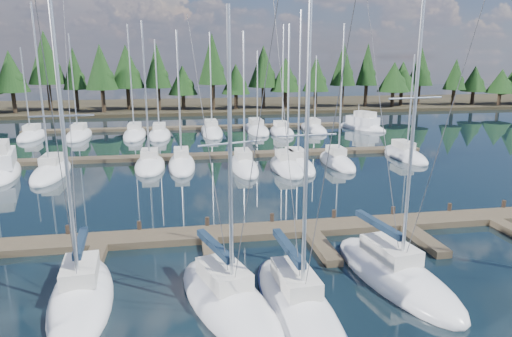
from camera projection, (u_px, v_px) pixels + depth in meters
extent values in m
plane|color=black|center=(199.00, 183.00, 38.19)|extent=(260.00, 260.00, 0.00)
cube|color=#2E2719|center=(185.00, 106.00, 95.56)|extent=(220.00, 30.00, 0.60)
cube|color=#4C4130|center=(209.00, 234.00, 26.66)|extent=(44.00, 2.00, 0.40)
cube|color=#4C4130|center=(93.00, 264.00, 22.80)|extent=(0.90, 4.00, 0.40)
cube|color=#4C4130|center=(213.00, 256.00, 23.79)|extent=(0.90, 4.00, 0.40)
cube|color=#4C4130|center=(323.00, 248.00, 24.77)|extent=(0.90, 4.00, 0.40)
cube|color=#4C4130|center=(425.00, 241.00, 25.75)|extent=(0.90, 4.00, 0.40)
cylinder|color=#2E2219|center=(68.00, 233.00, 26.24)|extent=(0.26, 0.26, 0.90)
cylinder|color=#2E2219|center=(139.00, 228.00, 26.90)|extent=(0.26, 0.26, 0.90)
cylinder|color=#2E2219|center=(207.00, 224.00, 27.56)|extent=(0.26, 0.26, 0.90)
cylinder|color=#2E2219|center=(272.00, 220.00, 28.21)|extent=(0.26, 0.26, 0.90)
cylinder|color=#2E2219|center=(334.00, 217.00, 28.87)|extent=(0.26, 0.26, 0.90)
cylinder|color=#2E2219|center=(393.00, 213.00, 29.52)|extent=(0.26, 0.26, 0.90)
cylinder|color=#2E2219|center=(449.00, 210.00, 30.18)|extent=(0.26, 0.26, 0.90)
cylinder|color=#2E2219|center=(503.00, 207.00, 30.84)|extent=(0.26, 0.26, 0.90)
cube|color=#4C4130|center=(194.00, 156.00, 47.72)|extent=(50.00, 1.80, 0.40)
cube|color=#4C4130|center=(189.00, 128.00, 66.87)|extent=(46.00, 1.80, 0.40)
ellipsoid|color=silver|center=(82.00, 300.00, 19.57)|extent=(3.29, 7.94, 1.90)
cube|color=beige|center=(80.00, 270.00, 19.65)|extent=(1.65, 2.60, 0.70)
cylinder|color=silver|center=(63.00, 133.00, 17.46)|extent=(0.17, 0.17, 12.94)
cylinder|color=silver|center=(81.00, 246.00, 20.34)|extent=(0.42, 3.40, 0.12)
cube|color=#132235|center=(81.00, 243.00, 20.30)|extent=(0.64, 3.27, 0.30)
cylinder|color=silver|center=(62.00, 116.00, 17.31)|extent=(2.35, 0.28, 0.07)
cylinder|color=#3F3F44|center=(57.00, 144.00, 15.94)|extent=(0.33, 3.35, 13.25)
cylinder|color=#3F3F44|center=(71.00, 129.00, 19.43)|extent=(0.40, 4.12, 13.25)
ellipsoid|color=silver|center=(228.00, 303.00, 19.28)|extent=(5.24, 8.86, 1.90)
cube|color=beige|center=(224.00, 273.00, 19.36)|extent=(2.30, 3.03, 0.70)
cylinder|color=silver|center=(230.00, 158.00, 17.39)|extent=(0.20, 0.20, 11.12)
cylinder|color=silver|center=(214.00, 248.00, 20.05)|extent=(1.22, 3.56, 0.12)
cube|color=#132235|center=(214.00, 245.00, 20.01)|extent=(1.39, 3.47, 0.30)
cylinder|color=silver|center=(230.00, 143.00, 17.26)|extent=(2.46, 0.84, 0.07)
cylinder|color=#3F3F44|center=(251.00, 172.00, 15.87)|extent=(1.12, 3.48, 11.43)
cylinder|color=#3F3F44|center=(209.00, 151.00, 19.35)|extent=(1.37, 4.28, 11.43)
ellipsoid|color=silver|center=(298.00, 309.00, 18.83)|extent=(3.09, 9.26, 1.90)
cube|color=beige|center=(296.00, 278.00, 18.97)|extent=(1.57, 3.00, 0.70)
cylinder|color=silver|center=(306.00, 151.00, 16.79)|extent=(0.17, 0.17, 11.84)
cylinder|color=silver|center=(288.00, 251.00, 19.83)|extent=(0.36, 4.01, 0.12)
cube|color=#132235|center=(288.00, 247.00, 19.79)|extent=(0.58, 3.84, 0.30)
cylinder|color=silver|center=(307.00, 135.00, 16.65)|extent=(2.28, 0.21, 0.07)
cylinder|color=#3F3F44|center=(326.00, 167.00, 14.97)|extent=(0.27, 3.94, 12.15)
cylinder|color=#3F3F44|center=(287.00, 143.00, 19.11)|extent=(0.33, 4.85, 12.16)
ellipsoid|color=#0C173E|center=(298.00, 308.00, 18.81)|extent=(3.21, 9.63, 0.18)
ellipsoid|color=silver|center=(394.00, 277.00, 21.60)|extent=(4.39, 9.42, 1.90)
cube|color=beige|center=(391.00, 250.00, 21.73)|extent=(2.08, 3.12, 0.70)
cylinder|color=silver|center=(414.00, 114.00, 19.33)|extent=(0.18, 0.18, 13.85)
cylinder|color=silver|center=(378.00, 227.00, 22.55)|extent=(0.77, 3.95, 0.12)
cube|color=#132235|center=(379.00, 224.00, 22.51)|extent=(0.97, 3.81, 0.30)
cylinder|color=silver|center=(416.00, 98.00, 19.17)|extent=(2.63, 0.50, 0.07)
cylinder|color=#3F3F44|center=(446.00, 124.00, 17.58)|extent=(0.67, 3.88, 14.16)
cylinder|color=#3F3F44|center=(381.00, 112.00, 21.57)|extent=(0.82, 4.77, 14.16)
ellipsoid|color=silver|center=(51.00, 173.00, 40.99)|extent=(2.76, 9.18, 1.90)
cube|color=beige|center=(51.00, 159.00, 41.14)|extent=(1.52, 2.94, 0.70)
cylinder|color=silver|center=(40.00, 87.00, 38.72)|extent=(0.16, 0.16, 13.68)
ellipsoid|color=silver|center=(150.00, 166.00, 43.52)|extent=(2.82, 7.70, 1.90)
cube|color=beige|center=(150.00, 153.00, 43.60)|extent=(1.55, 2.47, 0.70)
cylinder|color=silver|center=(146.00, 92.00, 41.47)|extent=(0.16, 0.16, 12.42)
ellipsoid|color=silver|center=(182.00, 165.00, 43.90)|extent=(2.52, 8.71, 1.90)
cube|color=beige|center=(181.00, 152.00, 44.03)|extent=(1.38, 2.79, 0.70)
cylinder|color=silver|center=(179.00, 96.00, 41.90)|extent=(0.16, 0.16, 11.65)
ellipsoid|color=silver|center=(244.00, 167.00, 43.23)|extent=(2.46, 8.84, 1.90)
cube|color=beige|center=(243.00, 154.00, 43.37)|extent=(1.35, 2.83, 0.70)
cylinder|color=silver|center=(244.00, 97.00, 41.24)|extent=(0.16, 0.16, 11.54)
ellipsoid|color=silver|center=(286.00, 168.00, 42.83)|extent=(2.69, 7.92, 1.90)
cube|color=beige|center=(285.00, 155.00, 42.92)|extent=(1.48, 2.54, 0.70)
cylinder|color=silver|center=(288.00, 94.00, 40.80)|extent=(0.16, 0.16, 12.12)
ellipsoid|color=silver|center=(297.00, 166.00, 43.76)|extent=(2.81, 8.38, 1.90)
cube|color=beige|center=(296.00, 153.00, 43.87)|extent=(1.55, 2.68, 0.70)
cylinder|color=silver|center=(300.00, 86.00, 41.56)|extent=(0.16, 0.16, 13.36)
ellipsoid|color=silver|center=(337.00, 163.00, 44.86)|extent=(2.43, 8.00, 1.90)
cube|color=beige|center=(336.00, 150.00, 44.96)|extent=(1.34, 2.56, 0.70)
cylinder|color=silver|center=(341.00, 92.00, 42.82)|extent=(0.16, 0.16, 12.26)
ellipsoid|color=silver|center=(405.00, 156.00, 47.94)|extent=(2.60, 8.45, 1.90)
cube|color=beige|center=(403.00, 144.00, 48.06)|extent=(1.43, 2.71, 0.70)
cylinder|color=silver|center=(411.00, 103.00, 46.19)|extent=(0.16, 0.16, 9.58)
ellipsoid|color=silver|center=(32.00, 137.00, 59.70)|extent=(2.89, 8.25, 1.90)
cube|color=beige|center=(32.00, 127.00, 59.80)|extent=(1.59, 2.64, 0.70)
cylinder|color=silver|center=(25.00, 90.00, 57.85)|extent=(0.16, 0.16, 10.51)
ellipsoid|color=silver|center=(79.00, 136.00, 60.25)|extent=(2.92, 9.34, 1.90)
cube|color=beige|center=(79.00, 126.00, 60.41)|extent=(1.61, 2.99, 0.70)
cylinder|color=silver|center=(73.00, 83.00, 58.16)|extent=(0.16, 0.16, 12.14)
ellipsoid|color=silver|center=(135.00, 135.00, 60.79)|extent=(2.89, 9.88, 1.90)
cube|color=beige|center=(135.00, 126.00, 60.98)|extent=(1.59, 3.16, 0.70)
cylinder|color=silver|center=(131.00, 78.00, 58.53)|extent=(0.16, 0.16, 13.30)
ellipsoid|color=silver|center=(160.00, 135.00, 60.66)|extent=(2.88, 9.21, 1.90)
cube|color=beige|center=(159.00, 126.00, 60.81)|extent=(1.58, 2.95, 0.70)
cylinder|color=silver|center=(157.00, 86.00, 58.65)|extent=(0.16, 0.16, 11.46)
ellipsoid|color=silver|center=(212.00, 132.00, 63.50)|extent=(2.90, 11.99, 1.90)
cube|color=beige|center=(211.00, 123.00, 63.79)|extent=(1.59, 3.84, 0.70)
cylinder|color=silver|center=(211.00, 80.00, 61.24)|extent=(0.16, 0.16, 12.52)
ellipsoid|color=silver|center=(257.00, 130.00, 65.04)|extent=(2.99, 10.81, 1.90)
cube|color=beige|center=(256.00, 121.00, 65.27)|extent=(1.64, 3.46, 0.70)
cylinder|color=silver|center=(257.00, 88.00, 63.11)|extent=(0.16, 0.16, 10.16)
ellipsoid|color=silver|center=(282.00, 133.00, 62.69)|extent=(2.99, 7.69, 1.90)
cube|color=beige|center=(281.00, 124.00, 62.77)|extent=(1.64, 2.46, 0.70)
cylinder|color=silver|center=(283.00, 77.00, 60.52)|extent=(0.16, 0.16, 13.46)
ellipsoid|color=silver|center=(313.00, 130.00, 65.58)|extent=(2.75, 9.32, 1.90)
cube|color=beige|center=(313.00, 121.00, 65.74)|extent=(1.51, 2.98, 0.70)
cylinder|color=silver|center=(316.00, 90.00, 63.80)|extent=(0.16, 0.16, 9.50)
ellipsoid|color=silver|center=(1.00, 173.00, 41.28)|extent=(5.57, 10.39, 1.98)
ellipsoid|color=silver|center=(362.00, 128.00, 67.14)|extent=(6.22, 9.01, 1.72)
cube|color=silver|center=(363.00, 120.00, 66.87)|extent=(3.94, 5.20, 1.15)
cube|color=beige|center=(365.00, 114.00, 66.30)|extent=(2.70, 3.39, 0.86)
cylinder|color=silver|center=(359.00, 109.00, 67.20)|extent=(0.11, 0.11, 1.53)
cylinder|color=black|center=(14.00, 103.00, 80.75)|extent=(0.70, 0.70, 3.70)
cone|color=black|center=(10.00, 71.00, 79.45)|extent=(5.94, 5.94, 7.19)
ellipsoid|color=black|center=(14.00, 81.00, 79.92)|extent=(3.57, 3.57, 3.57)
cylinder|color=black|center=(50.00, 97.00, 84.47)|extent=(0.70, 0.70, 4.88)
cone|color=black|center=(46.00, 57.00, 82.76)|extent=(6.67, 6.67, 9.49)
ellipsoid|color=black|center=(50.00, 70.00, 83.36)|extent=(4.00, 4.00, 4.00)
cylinder|color=black|center=(77.00, 100.00, 84.59)|extent=(0.70, 0.70, 3.90)
cone|color=black|center=(74.00, 68.00, 83.22)|extent=(4.27, 4.27, 7.58)
ellipsoid|color=black|center=(78.00, 78.00, 83.72)|extent=(2.56, 2.56, 2.56)
cylinder|color=black|center=(103.00, 101.00, 81.89)|extent=(0.70, 0.70, 4.06)
cone|color=black|center=(101.00, 67.00, 80.47)|extent=(5.62, 5.62, 7.90)
ellipsoid|color=black|center=(104.00, 77.00, 80.98)|extent=(3.37, 3.37, 3.37)
cylinder|color=black|center=(129.00, 99.00, 85.99)|extent=(0.70, 0.70, 4.07)
cone|color=black|center=(126.00, 66.00, 84.57)|extent=(6.46, 6.46, 7.91)
ellipsoid|color=black|center=(130.00, 76.00, 85.08)|extent=(3.88, 3.88, 3.88)
cylinder|color=black|center=(159.00, 99.00, 85.49)|extent=(0.70, 0.70, 4.14)
cone|color=black|center=(157.00, 66.00, 84.04)|extent=(5.03, 5.03, 8.05)
ellipsoid|color=black|center=(160.00, 76.00, 84.56)|extent=(3.02, 3.02, 3.02)
cylinder|color=black|center=(183.00, 102.00, 86.35)|extent=(0.70, 0.70, 2.79)
cone|color=black|center=(183.00, 80.00, 85.37)|extent=(5.49, 5.49, 5.43)
ellipsoid|color=black|center=(186.00, 87.00, 85.75)|extent=(3.29, 3.29, 3.29)
cylinder|color=black|center=(213.00, 97.00, 85.71)|extent=(0.70, 0.70, 4.75)
cone|color=black|center=(212.00, 59.00, 84.04)|extent=(5.41, 5.41, 9.23)
ellipsoid|color=black|center=(215.00, 71.00, 84.63)|extent=(3.25, 3.25, 3.25)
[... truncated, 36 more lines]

